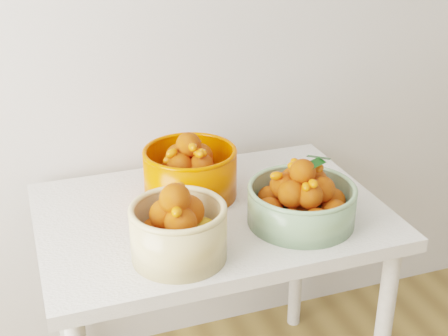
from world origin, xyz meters
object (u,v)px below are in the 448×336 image
Objects in this scene: bowl_cream at (179,230)px; bowl_orange at (190,171)px; bowl_green at (302,201)px; table at (212,238)px.

bowl_cream reaches higher than bowl_orange.
bowl_green is (0.37, 0.06, -0.01)m from bowl_cream.
bowl_green is 0.93× the size of bowl_orange.
bowl_orange is (-0.25, 0.26, 0.01)m from bowl_green.
bowl_orange is at bearing 68.59° from bowl_cream.
table is 0.31m from bowl_green.
bowl_cream is at bearing -111.41° from bowl_orange.
bowl_green is 0.36m from bowl_orange.
bowl_cream is at bearing -126.55° from table.
table is 0.31m from bowl_cream.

